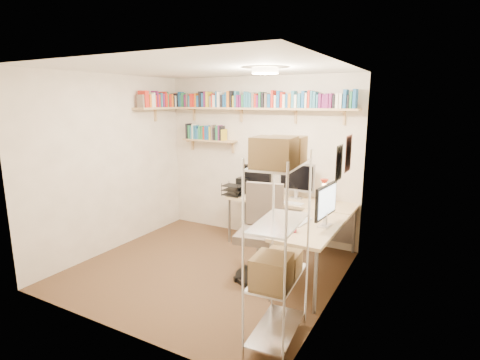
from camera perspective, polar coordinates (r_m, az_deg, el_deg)
name	(u,v)px	position (r m, az deg, el deg)	size (l,w,h in m)	color
ground	(207,269)	(4.98, -5.08, -13.41)	(3.20, 3.20, 0.00)	#4C3120
room_shell	(205,150)	(4.54, -5.39, 4.52)	(3.24, 3.04, 2.52)	beige
wall_shelves	(229,108)	(5.82, -1.66, 10.92)	(3.12, 1.09, 0.80)	tan
corner_desk	(287,205)	(5.24, 7.13, -3.82)	(1.93, 1.88, 1.25)	beige
office_chair	(261,239)	(4.61, 3.17, -9.01)	(0.61, 0.61, 1.15)	black
wire_rack	(278,220)	(3.15, 5.78, -6.09)	(0.43, 0.77, 1.86)	silver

